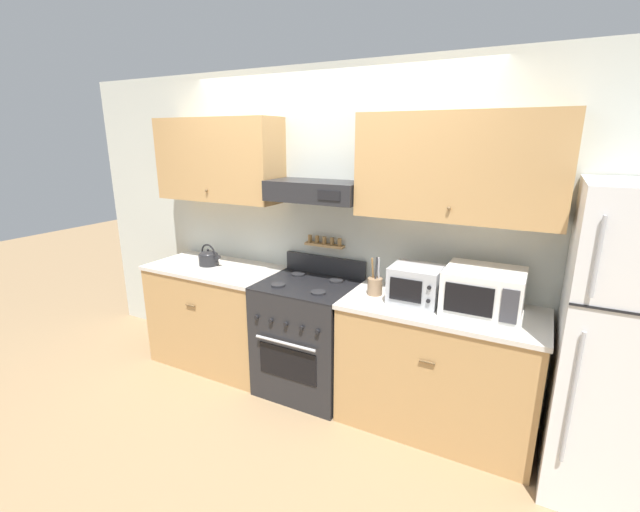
% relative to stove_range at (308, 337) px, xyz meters
% --- Properties ---
extents(ground_plane, '(16.00, 16.00, 0.00)m').
position_rel_stove_range_xyz_m(ground_plane, '(-0.00, -0.32, -0.46)').
color(ground_plane, '#937551').
extents(wall_back, '(5.20, 0.46, 2.55)m').
position_rel_stove_range_xyz_m(wall_back, '(0.03, 0.29, 1.01)').
color(wall_back, silver).
rests_on(wall_back, ground_plane).
extents(counter_left, '(1.17, 0.65, 0.92)m').
position_rel_stove_range_xyz_m(counter_left, '(-0.95, 0.01, -0.00)').
color(counter_left, tan).
rests_on(counter_left, ground_plane).
extents(counter_right, '(1.33, 0.65, 0.92)m').
position_rel_stove_range_xyz_m(counter_right, '(1.03, 0.01, -0.00)').
color(counter_right, tan).
rests_on(counter_right, ground_plane).
extents(stove_range, '(0.72, 0.66, 1.06)m').
position_rel_stove_range_xyz_m(stove_range, '(0.00, 0.00, 0.00)').
color(stove_range, '#232326').
rests_on(stove_range, ground_plane).
extents(refrigerator, '(0.69, 0.76, 1.80)m').
position_rel_stove_range_xyz_m(refrigerator, '(2.06, -0.05, 0.44)').
color(refrigerator, white).
rests_on(refrigerator, ground_plane).
extents(tea_kettle, '(0.22, 0.17, 0.19)m').
position_rel_stove_range_xyz_m(tea_kettle, '(-1.02, 0.02, 0.52)').
color(tea_kettle, '#232326').
rests_on(tea_kettle, counter_left).
extents(microwave, '(0.48, 0.41, 0.29)m').
position_rel_stove_range_xyz_m(microwave, '(1.27, 0.03, 0.60)').
color(microwave, white).
rests_on(microwave, counter_right).
extents(utensil_crock, '(0.11, 0.11, 0.28)m').
position_rel_stove_range_xyz_m(utensil_crock, '(0.55, 0.02, 0.52)').
color(utensil_crock, '#8E7051').
rests_on(utensil_crock, counter_right).
extents(toaster_oven, '(0.33, 0.31, 0.25)m').
position_rel_stove_range_xyz_m(toaster_oven, '(0.84, 0.02, 0.58)').
color(toaster_oven, '#ADAFB5').
rests_on(toaster_oven, counter_right).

